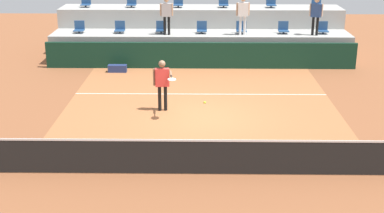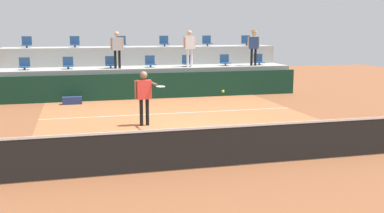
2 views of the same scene
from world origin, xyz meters
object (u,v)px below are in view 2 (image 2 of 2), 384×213
(stadium_chair_lower_center, at_px, (150,62))
(equipment_bag, at_px, (72,101))
(stadium_chair_lower_mid_right, at_px, (187,62))
(stadium_chair_lower_far_left, at_px, (24,65))
(stadium_chair_lower_left, at_px, (68,64))
(spectator_with_hat, at_px, (254,44))
(stadium_chair_lower_right, at_px, (225,61))
(tennis_player, at_px, (145,93))
(stadium_chair_upper_mid_left, at_px, (121,42))
(stadium_chair_upper_right, at_px, (207,42))
(spectator_in_white, at_px, (117,47))
(spectator_in_grey, at_px, (190,45))
(stadium_chair_lower_mid_left, at_px, (110,63))
(stadium_chair_upper_mid_right, at_px, (164,42))
(stadium_chair_lower_far_right, at_px, (259,60))
(tennis_ball, at_px, (223,91))
(stadium_chair_upper_far_right, at_px, (246,41))
(stadium_chair_upper_left, at_px, (75,43))
(stadium_chair_upper_far_left, at_px, (27,43))

(stadium_chair_lower_center, distance_m, equipment_bag, 4.16)
(stadium_chair_lower_center, distance_m, stadium_chair_lower_mid_right, 1.72)
(stadium_chair_lower_far_left, xyz_separation_m, stadium_chair_lower_left, (1.78, 0.00, 0.00))
(equipment_bag, bearing_deg, spectator_with_hat, 10.32)
(stadium_chair_lower_right, xyz_separation_m, tennis_player, (-4.82, -6.61, -0.43))
(stadium_chair_upper_mid_left, height_order, stadium_chair_upper_right, same)
(stadium_chair_lower_far_left, height_order, equipment_bag, stadium_chair_lower_far_left)
(spectator_in_white, distance_m, spectator_in_grey, 3.23)
(stadium_chair_lower_mid_left, bearing_deg, spectator_in_white, -54.45)
(stadium_chair_upper_mid_right, distance_m, spectator_in_grey, 2.30)
(stadium_chair_lower_left, xyz_separation_m, stadium_chair_lower_far_right, (8.84, 0.00, 0.00))
(tennis_ball, bearing_deg, spectator_in_grey, 80.30)
(stadium_chair_lower_left, distance_m, stadium_chair_lower_right, 7.13)
(stadium_chair_lower_left, height_order, stadium_chair_upper_mid_right, stadium_chair_upper_mid_right)
(tennis_ball, bearing_deg, tennis_player, 110.23)
(stadium_chair_upper_far_right, distance_m, spectator_in_white, 7.14)
(stadium_chair_lower_right, relative_size, stadium_chair_upper_mid_right, 1.00)
(stadium_chair_upper_left, bearing_deg, stadium_chair_lower_right, -14.81)
(stadium_chair_lower_far_left, xyz_separation_m, stadium_chair_lower_center, (5.36, 0.00, 0.00))
(stadium_chair_upper_right, bearing_deg, stadium_chair_upper_left, 180.00)
(stadium_chair_upper_far_left, relative_size, tennis_ball, 7.65)
(stadium_chair_lower_right, relative_size, stadium_chair_upper_far_left, 1.00)
(stadium_chair_lower_center, bearing_deg, spectator_in_white, -165.65)
(stadium_chair_lower_mid_left, height_order, spectator_in_grey, spectator_in_grey)
(stadium_chair_lower_left, relative_size, spectator_with_hat, 0.31)
(stadium_chair_lower_far_right, xyz_separation_m, stadium_chair_upper_far_left, (-10.64, 1.80, 0.85))
(stadium_chair_lower_center, distance_m, spectator_with_hat, 4.91)
(spectator_with_hat, bearing_deg, stadium_chair_lower_mid_left, 176.67)
(stadium_chair_lower_right, bearing_deg, stadium_chair_lower_mid_left, 180.00)
(stadium_chair_upper_mid_right, distance_m, stadium_chair_upper_far_right, 4.29)
(spectator_with_hat, distance_m, equipment_bag, 8.69)
(stadium_chair_upper_far_right, bearing_deg, stadium_chair_lower_right, -134.09)
(stadium_chair_upper_left, distance_m, spectator_with_hat, 8.38)
(stadium_chair_upper_mid_left, height_order, stadium_chair_upper_far_right, same)
(stadium_chair_lower_mid_left, bearing_deg, tennis_ball, -79.84)
(stadium_chair_upper_right, height_order, stadium_chair_upper_far_right, same)
(stadium_chair_upper_far_right, bearing_deg, stadium_chair_lower_mid_right, -153.24)
(stadium_chair_upper_far_right, bearing_deg, stadium_chair_lower_left, -168.53)
(stadium_chair_lower_mid_left, distance_m, stadium_chair_upper_left, 2.48)
(stadium_chair_lower_left, height_order, stadium_chair_lower_mid_right, same)
(stadium_chair_lower_right, xyz_separation_m, spectator_with_hat, (1.28, -0.38, 0.79))
(stadium_chair_lower_center, height_order, stadium_chair_upper_far_right, stadium_chair_upper_far_right)
(stadium_chair_lower_right, distance_m, stadium_chair_upper_far_left, 9.15)
(stadium_chair_lower_far_left, distance_m, stadium_chair_lower_far_right, 10.61)
(stadium_chair_lower_far_left, distance_m, stadium_chair_upper_far_right, 10.84)
(stadium_chair_upper_left, height_order, tennis_player, stadium_chair_upper_left)
(spectator_in_grey, bearing_deg, stadium_chair_lower_left, 175.87)
(stadium_chair_lower_far_right, relative_size, stadium_chair_upper_far_left, 1.00)
(stadium_chair_upper_right, bearing_deg, spectator_in_grey, -123.84)
(stadium_chair_lower_mid_left, relative_size, stadium_chair_upper_right, 1.00)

